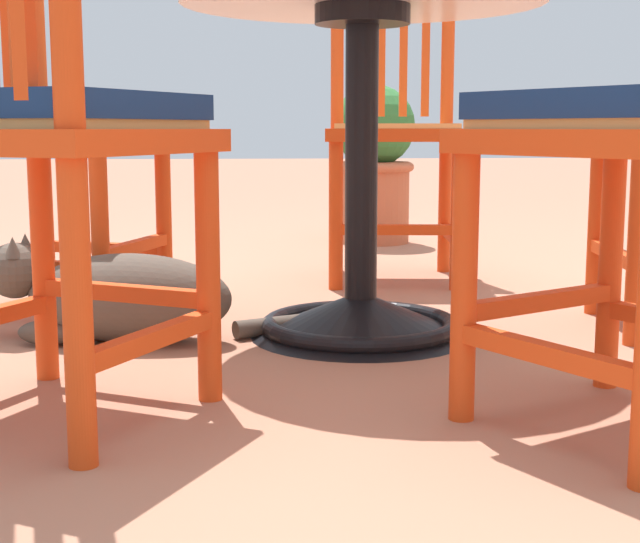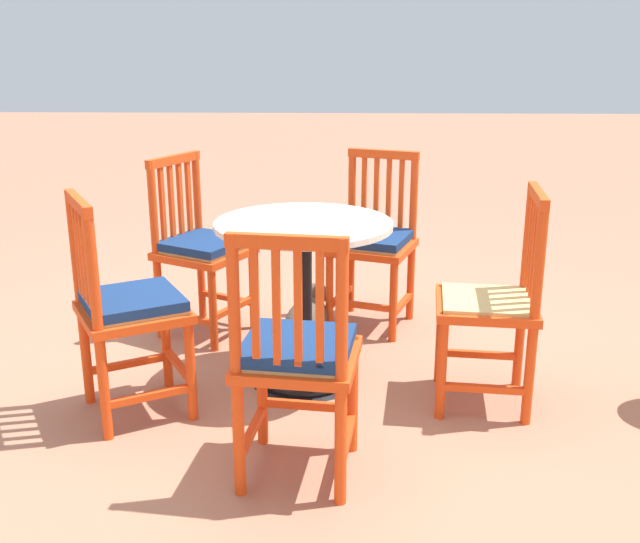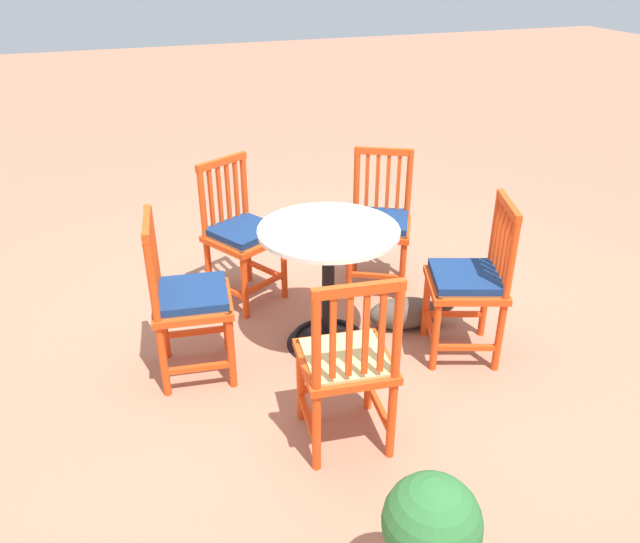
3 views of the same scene
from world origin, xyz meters
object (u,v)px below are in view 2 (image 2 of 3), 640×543
(orange_chair_at_corner, at_px, (128,309))
(orange_chair_tucked_in, at_px, (297,357))
(cafe_table, at_px, (304,320))
(orange_chair_near_fence, at_px, (493,305))
(orange_chair_by_planter, at_px, (373,243))
(orange_chair_facing_out, at_px, (201,249))
(tabby_cat, at_px, (308,317))

(orange_chair_at_corner, distance_m, orange_chair_tucked_in, 0.83)
(cafe_table, bearing_deg, orange_chair_tucked_in, 90.95)
(orange_chair_near_fence, bearing_deg, orange_chair_at_corner, 4.99)
(orange_chair_by_planter, height_order, orange_chair_facing_out, same)
(orange_chair_at_corner, xyz_separation_m, tabby_cat, (-0.68, -0.86, -0.35))
(orange_chair_facing_out, bearing_deg, cafe_table, 134.75)
(orange_chair_facing_out, relative_size, orange_chair_tucked_in, 1.00)
(orange_chair_at_corner, bearing_deg, tabby_cat, -128.36)
(orange_chair_near_fence, xyz_separation_m, orange_chair_by_planter, (0.45, -0.89, 0.01))
(cafe_table, distance_m, orange_chair_by_planter, 0.78)
(cafe_table, xyz_separation_m, orange_chair_near_fence, (-0.78, 0.20, 0.15))
(orange_chair_by_planter, bearing_deg, cafe_table, 64.62)
(orange_chair_facing_out, distance_m, orange_chair_at_corner, 0.89)
(orange_chair_tucked_in, height_order, tabby_cat, orange_chair_tucked_in)
(cafe_table, distance_m, orange_chair_tucked_in, 0.79)
(orange_chair_near_fence, distance_m, orange_chair_tucked_in, 0.96)
(orange_chair_at_corner, height_order, orange_chair_tucked_in, same)
(orange_chair_facing_out, bearing_deg, orange_chair_at_corner, 81.09)
(orange_chair_by_planter, bearing_deg, orange_chair_near_fence, 116.95)
(cafe_table, height_order, orange_chair_tucked_in, orange_chair_tucked_in)
(orange_chair_facing_out, relative_size, orange_chair_at_corner, 1.00)
(cafe_table, bearing_deg, tabby_cat, -89.49)
(orange_chair_facing_out, bearing_deg, orange_chair_by_planter, -170.87)
(orange_chair_facing_out, xyz_separation_m, tabby_cat, (-0.54, 0.02, -0.35))
(cafe_table, relative_size, orange_chair_tucked_in, 0.83)
(orange_chair_near_fence, distance_m, orange_chair_by_planter, 1.00)
(orange_chair_tucked_in, bearing_deg, orange_chair_facing_out, -67.14)
(orange_chair_facing_out, bearing_deg, tabby_cat, 177.83)
(orange_chair_near_fence, relative_size, orange_chair_tucked_in, 1.00)
(tabby_cat, bearing_deg, cafe_table, 90.51)
(orange_chair_at_corner, bearing_deg, cafe_table, -154.40)
(orange_chair_by_planter, distance_m, orange_chair_facing_out, 0.88)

